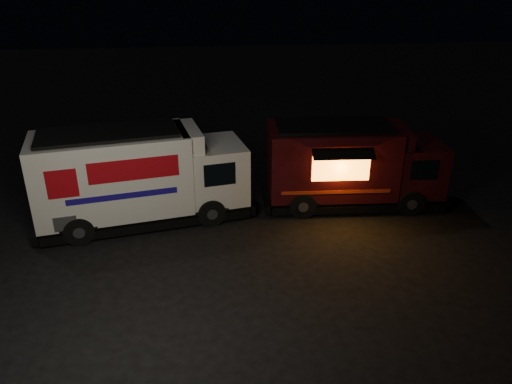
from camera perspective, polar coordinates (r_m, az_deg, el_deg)
The scene contains 3 objects.
ground at distance 14.05m, azimuth -5.45°, elevation -8.29°, with size 80.00×80.00×0.00m, color black.
white_truck at distance 16.10m, azimuth -12.79°, elevation 1.84°, with size 6.79×2.32×3.08m, color silver, non-canonical shape.
red_truck at distance 17.20m, azimuth 11.16°, elevation 3.10°, with size 6.14×2.26×2.86m, color #3C0B13, non-canonical shape.
Camera 1 is at (0.04, -11.80, 7.62)m, focal length 35.00 mm.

